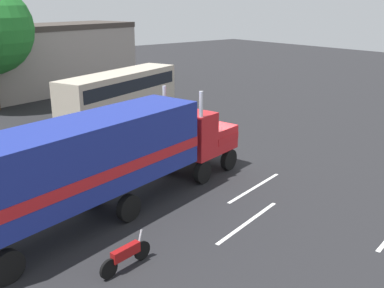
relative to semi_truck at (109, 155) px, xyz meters
name	(u,v)px	position (x,y,z in m)	size (l,w,h in m)	color
ground_plane	(210,166)	(6.78, 1.52, -2.52)	(120.00, 120.00, 0.00)	#232326
lane_stripe_near	(255,188)	(6.47, -1.98, -2.52)	(4.40, 0.16, 0.01)	silver
lane_stripe_mid	(248,222)	(3.72, -4.22, -2.52)	(4.40, 0.16, 0.01)	silver
semi_truck	(109,155)	(0.00, 0.00, 0.00)	(14.34, 5.78, 4.50)	red
person_bystander	(40,187)	(-2.05, 2.37, -1.63)	(0.34, 0.46, 1.63)	#2D3347
parked_bus	(120,90)	(8.52, 13.65, -0.46)	(11.20, 6.24, 3.40)	#BFB29E
motorcycle	(126,255)	(-1.71, -3.96, -2.04)	(2.09, 0.49, 1.12)	black
building_backdrop	(53,55)	(9.26, 27.32, 0.84)	(17.39, 9.72, 6.30)	#9E938C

